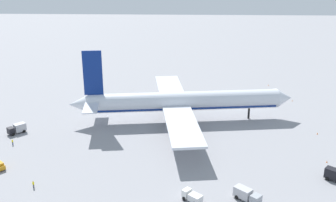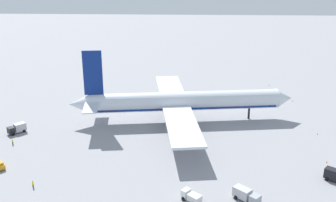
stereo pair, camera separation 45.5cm
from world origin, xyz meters
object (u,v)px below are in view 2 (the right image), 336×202
object	(u,v)px
service_truck_3	(191,196)
traffic_cone_2	(327,162)
service_truck_1	(17,128)
baggage_cart_1	(275,91)
service_truck_5	(336,175)
airliner	(181,102)
traffic_cone_3	(293,101)
traffic_cone_1	(269,85)
traffic_cone_0	(317,134)
service_truck_4	(246,195)
ground_worker_0	(33,184)
ground_worker_5	(13,142)

from	to	relation	value
service_truck_3	traffic_cone_2	xyz separation A→B (m)	(35.77, 19.42, -0.95)
service_truck_1	service_truck_3	xyz separation A→B (m)	(53.37, -34.74, -0.33)
baggage_cart_1	service_truck_5	bearing A→B (deg)	-90.17
baggage_cart_1	traffic_cone_2	world-z (taller)	baggage_cart_1
service_truck_5	traffic_cone_2	size ratio (longest dim) A/B	10.06
airliner	traffic_cone_3	bearing A→B (deg)	27.24
traffic_cone_1	traffic_cone_0	bearing A→B (deg)	-84.70
airliner	baggage_cart_1	size ratio (longest dim) A/B	24.77
traffic_cone_2	baggage_cart_1	bearing A→B (deg)	90.87
service_truck_4	service_truck_5	distance (m)	24.46
traffic_cone_1	traffic_cone_3	world-z (taller)	same
baggage_cart_1	ground_worker_0	bearing A→B (deg)	-133.51
service_truck_5	traffic_cone_1	world-z (taller)	service_truck_5
ground_worker_0	ground_worker_5	size ratio (longest dim) A/B	1.00
service_truck_5	traffic_cone_2	distance (m)	9.53
traffic_cone_1	traffic_cone_3	size ratio (longest dim) A/B	1.00
service_truck_3	traffic_cone_3	bearing A→B (deg)	60.27
service_truck_5	ground_worker_5	world-z (taller)	service_truck_5
traffic_cone_0	traffic_cone_1	distance (m)	51.64
traffic_cone_2	traffic_cone_3	world-z (taller)	same
ground_worker_0	traffic_cone_0	bearing A→B (deg)	24.10
airliner	service_truck_4	bearing A→B (deg)	-71.81
traffic_cone_1	traffic_cone_3	xyz separation A→B (m)	(5.03, -20.39, 0.00)
airliner	service_truck_1	bearing A→B (deg)	-166.28
service_truck_5	traffic_cone_2	world-z (taller)	service_truck_5
airliner	ground_worker_5	size ratio (longest dim) A/B	42.81
airliner	traffic_cone_3	distance (m)	48.25
airliner	service_truck_5	bearing A→B (deg)	-44.32
ground_worker_0	service_truck_5	bearing A→B (deg)	4.92
ground_worker_5	service_truck_5	bearing A→B (deg)	-10.73
traffic_cone_2	traffic_cone_3	distance (m)	49.58
service_truck_3	traffic_cone_2	world-z (taller)	service_truck_3
service_truck_4	traffic_cone_2	xyz separation A→B (m)	(23.76, 18.62, -1.22)
airliner	service_truck_1	distance (m)	51.94
ground_worker_0	traffic_cone_1	bearing A→B (deg)	50.21
ground_worker_0	traffic_cone_1	world-z (taller)	ground_worker_0
traffic_cone_3	traffic_cone_1	bearing A→B (deg)	103.87
ground_worker_5	traffic_cone_1	xyz separation A→B (m)	(85.65, 62.90, -0.60)
service_truck_4	traffic_cone_0	distance (m)	45.89
service_truck_4	baggage_cart_1	distance (m)	81.86
baggage_cart_1	traffic_cone_2	bearing A→B (deg)	-89.13
baggage_cart_1	ground_worker_5	distance (m)	101.23
service_truck_1	traffic_cone_2	xyz separation A→B (m)	(89.14, -15.32, -1.28)
service_truck_3	traffic_cone_0	size ratio (longest dim) A/B	8.71
traffic_cone_0	traffic_cone_2	size ratio (longest dim) A/B	1.00
service_truck_4	traffic_cone_2	distance (m)	30.22
traffic_cone_0	airliner	bearing A→B (deg)	167.77
ground_worker_0	traffic_cone_2	xyz separation A→B (m)	(72.58, 15.52, -0.61)
ground_worker_0	traffic_cone_2	size ratio (longest dim) A/B	3.15
traffic_cone_3	service_truck_1	bearing A→B (deg)	-159.79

